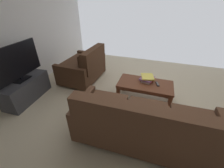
{
  "coord_description": "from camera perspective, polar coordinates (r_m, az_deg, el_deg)",
  "views": [
    {
      "loc": [
        -0.06,
        2.33,
        1.92
      ],
      "look_at": [
        0.6,
        0.32,
        0.61
      ],
      "focal_mm": 22.82,
      "sensor_mm": 36.0,
      "label": 1
    }
  ],
  "objects": [
    {
      "name": "tv_remote",
      "position": [
        2.98,
        17.77,
        0.03
      ],
      "size": [
        0.09,
        0.17,
        0.02
      ],
      "color": "black",
      "rests_on": "coffee_table"
    },
    {
      "name": "flat_tv",
      "position": [
        3.28,
        -34.12,
        7.04
      ],
      "size": [
        0.22,
        1.12,
        0.71
      ],
      "color": "black",
      "rests_on": "tv_stand"
    },
    {
      "name": "coffee_table",
      "position": [
        2.99,
        13.06,
        -0.82
      ],
      "size": [
        1.09,
        0.56,
        0.42
      ],
      "color": "brown",
      "rests_on": "ground"
    },
    {
      "name": "ground_plane",
      "position": [
        3.02,
        13.04,
        -8.85
      ],
      "size": [
        5.7,
        5.15,
        0.01
      ],
      "primitive_type": "cube",
      "color": "beige"
    },
    {
      "name": "wall_right",
      "position": [
        3.77,
        -34.41,
        17.54
      ],
      "size": [
        0.12,
        5.15,
        2.65
      ],
      "primitive_type": "cube",
      "color": "silver",
      "rests_on": "ground"
    },
    {
      "name": "sofa_main",
      "position": [
        2.12,
        13.01,
        -15.91
      ],
      "size": [
        2.07,
        0.84,
        0.9
      ],
      "color": "black",
      "rests_on": "ground"
    },
    {
      "name": "loveseat_near",
      "position": [
        3.77,
        -11.09,
        6.75
      ],
      "size": [
        0.91,
        1.19,
        0.88
      ],
      "color": "black",
      "rests_on": "ground"
    },
    {
      "name": "book_stack",
      "position": [
        3.03,
        13.96,
        2.21
      ],
      "size": [
        0.32,
        0.34,
        0.11
      ],
      "color": "silver",
      "rests_on": "coffee_table"
    },
    {
      "name": "tv_stand",
      "position": [
        3.52,
        -31.2,
        -1.85
      ],
      "size": [
        0.47,
        1.04,
        0.48
      ],
      "color": "#38383D",
      "rests_on": "ground"
    }
  ]
}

